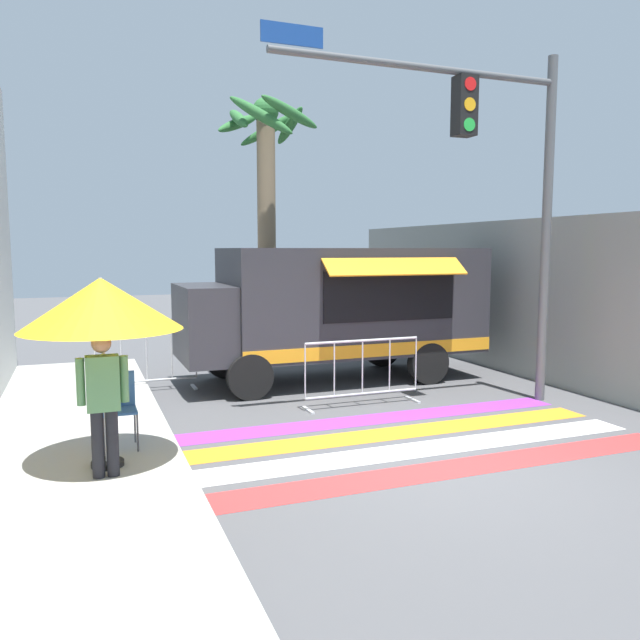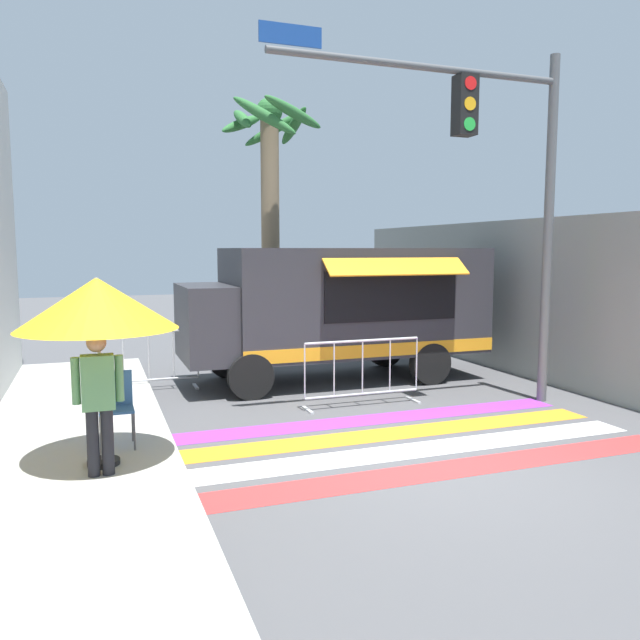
{
  "view_description": "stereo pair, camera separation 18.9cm",
  "coord_description": "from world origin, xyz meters",
  "px_view_note": "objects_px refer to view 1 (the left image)",
  "views": [
    {
      "loc": [
        -4.07,
        -6.32,
        2.58
      ],
      "look_at": [
        -0.42,
        3.11,
        1.43
      ],
      "focal_mm": 35.0,
      "sensor_mm": 36.0,
      "label": 1
    },
    {
      "loc": [
        -3.9,
        -6.38,
        2.58
      ],
      "look_at": [
        -0.42,
        3.11,
        1.43
      ],
      "focal_mm": 35.0,
      "sensor_mm": 36.0,
      "label": 2
    }
  ],
  "objects_px": {
    "traffic_signal_pole": "(496,164)",
    "barricade_front": "(362,373)",
    "barricade_side": "(147,362)",
    "patio_umbrella": "(101,305)",
    "food_truck": "(331,305)",
    "vendor_person": "(103,397)",
    "palm_tree": "(266,189)",
    "folding_chair": "(118,402)"
  },
  "relations": [
    {
      "from": "barricade_side",
      "to": "patio_umbrella",
      "type": "bearing_deg",
      "value": -101.47
    },
    {
      "from": "palm_tree",
      "to": "barricade_front",
      "type": "bearing_deg",
      "value": -87.92
    },
    {
      "from": "barricade_front",
      "to": "barricade_side",
      "type": "bearing_deg",
      "value": 143.74
    },
    {
      "from": "patio_umbrella",
      "to": "barricade_front",
      "type": "bearing_deg",
      "value": 25.54
    },
    {
      "from": "folding_chair",
      "to": "traffic_signal_pole",
      "type": "bearing_deg",
      "value": 13.43
    },
    {
      "from": "food_truck",
      "to": "folding_chair",
      "type": "height_order",
      "value": "food_truck"
    },
    {
      "from": "traffic_signal_pole",
      "to": "barricade_front",
      "type": "distance_m",
      "value": 3.99
    },
    {
      "from": "food_truck",
      "to": "patio_umbrella",
      "type": "relative_size",
      "value": 2.76
    },
    {
      "from": "traffic_signal_pole",
      "to": "barricade_side",
      "type": "height_order",
      "value": "traffic_signal_pole"
    },
    {
      "from": "food_truck",
      "to": "patio_umbrella",
      "type": "distance_m",
      "value": 5.94
    },
    {
      "from": "traffic_signal_pole",
      "to": "barricade_front",
      "type": "bearing_deg",
      "value": 159.62
    },
    {
      "from": "folding_chair",
      "to": "palm_tree",
      "type": "distance_m",
      "value": 7.93
    },
    {
      "from": "barricade_front",
      "to": "palm_tree",
      "type": "xyz_separation_m",
      "value": [
        -0.18,
        4.93,
        3.41
      ]
    },
    {
      "from": "traffic_signal_pole",
      "to": "vendor_person",
      "type": "relative_size",
      "value": 3.66
    },
    {
      "from": "patio_umbrella",
      "to": "folding_chair",
      "type": "relative_size",
      "value": 2.3
    },
    {
      "from": "barricade_front",
      "to": "barricade_side",
      "type": "distance_m",
      "value": 3.98
    },
    {
      "from": "food_truck",
      "to": "barricade_side",
      "type": "distance_m",
      "value": 3.62
    },
    {
      "from": "food_truck",
      "to": "patio_umbrella",
      "type": "bearing_deg",
      "value": -137.33
    },
    {
      "from": "food_truck",
      "to": "barricade_front",
      "type": "bearing_deg",
      "value": -97.51
    },
    {
      "from": "traffic_signal_pole",
      "to": "barricade_side",
      "type": "distance_m",
      "value": 6.93
    },
    {
      "from": "folding_chair",
      "to": "barricade_side",
      "type": "xyz_separation_m",
      "value": [
        0.7,
        3.62,
        -0.16
      ]
    },
    {
      "from": "traffic_signal_pole",
      "to": "barricade_front",
      "type": "xyz_separation_m",
      "value": [
        -1.98,
        0.74,
        -3.38
      ]
    },
    {
      "from": "food_truck",
      "to": "barricade_side",
      "type": "height_order",
      "value": "food_truck"
    },
    {
      "from": "traffic_signal_pole",
      "to": "patio_umbrella",
      "type": "distance_m",
      "value": 6.49
    },
    {
      "from": "vendor_person",
      "to": "palm_tree",
      "type": "xyz_separation_m",
      "value": [
        3.93,
        7.22,
        2.94
      ]
    },
    {
      "from": "food_truck",
      "to": "palm_tree",
      "type": "relative_size",
      "value": 0.98
    },
    {
      "from": "food_truck",
      "to": "vendor_person",
      "type": "distance_m",
      "value": 6.2
    },
    {
      "from": "traffic_signal_pole",
      "to": "barricade_side",
      "type": "xyz_separation_m",
      "value": [
        -5.19,
        3.09,
        -3.39
      ]
    },
    {
      "from": "patio_umbrella",
      "to": "palm_tree",
      "type": "relative_size",
      "value": 0.35
    },
    {
      "from": "patio_umbrella",
      "to": "barricade_front",
      "type": "height_order",
      "value": "patio_umbrella"
    },
    {
      "from": "patio_umbrella",
      "to": "folding_chair",
      "type": "height_order",
      "value": "patio_umbrella"
    },
    {
      "from": "vendor_person",
      "to": "palm_tree",
      "type": "bearing_deg",
      "value": 72.22
    },
    {
      "from": "food_truck",
      "to": "barricade_side",
      "type": "bearing_deg",
      "value": 175.23
    },
    {
      "from": "vendor_person",
      "to": "palm_tree",
      "type": "distance_m",
      "value": 8.73
    },
    {
      "from": "food_truck",
      "to": "palm_tree",
      "type": "bearing_deg",
      "value": 98.94
    },
    {
      "from": "folding_chair",
      "to": "vendor_person",
      "type": "relative_size",
      "value": 0.6
    },
    {
      "from": "palm_tree",
      "to": "traffic_signal_pole",
      "type": "bearing_deg",
      "value": -69.13
    },
    {
      "from": "vendor_person",
      "to": "barricade_side",
      "type": "xyz_separation_m",
      "value": [
        0.9,
        4.64,
        -0.47
      ]
    },
    {
      "from": "food_truck",
      "to": "palm_tree",
      "type": "xyz_separation_m",
      "value": [
        -0.45,
        2.87,
        2.46
      ]
    },
    {
      "from": "folding_chair",
      "to": "barricade_front",
      "type": "xyz_separation_m",
      "value": [
        3.91,
        1.26,
        -0.15
      ]
    },
    {
      "from": "patio_umbrella",
      "to": "palm_tree",
      "type": "distance_m",
      "value": 8.16
    },
    {
      "from": "folding_chair",
      "to": "barricade_front",
      "type": "relative_size",
      "value": 0.46
    }
  ]
}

